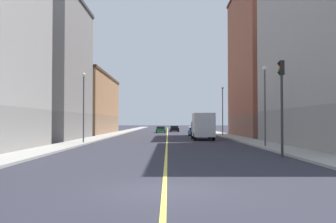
% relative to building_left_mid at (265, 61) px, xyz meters
% --- Properties ---
extents(ground_plane, '(400.00, 400.00, 0.00)m').
position_rel_building_left_mid_xyz_m(ground_plane, '(-14.38, -42.14, -11.00)').
color(ground_plane, '#2B2B35').
rests_on(ground_plane, ground).
extents(sidewalk_left, '(2.72, 168.00, 0.15)m').
position_rel_building_left_mid_xyz_m(sidewalk_left, '(-5.39, 6.86, -10.93)').
color(sidewalk_left, '#9E9B93').
rests_on(sidewalk_left, ground).
extents(sidewalk_right, '(2.72, 168.00, 0.15)m').
position_rel_building_left_mid_xyz_m(sidewalk_right, '(-23.37, 6.86, -10.93)').
color(sidewalk_right, '#9E9B93').
rests_on(sidewalk_right, ground).
extents(lane_center_stripe, '(0.16, 154.00, 0.01)m').
position_rel_building_left_mid_xyz_m(lane_center_stripe, '(-14.38, 6.86, -10.99)').
color(lane_center_stripe, '#E5D14C').
rests_on(lane_center_stripe, ground).
extents(building_left_mid, '(8.37, 18.88, 21.98)m').
position_rel_building_left_mid_xyz_m(building_left_mid, '(0.00, 0.00, 0.00)').
color(building_left_mid, brown).
rests_on(building_left_mid, ground).
extents(building_right_midblock, '(8.37, 14.38, 16.93)m').
position_rel_building_left_mid_xyz_m(building_right_midblock, '(-28.77, -9.57, -2.53)').
color(building_right_midblock, slate).
rests_on(building_right_midblock, ground).
extents(building_right_distant, '(8.37, 25.39, 10.44)m').
position_rel_building_left_mid_xyz_m(building_right_distant, '(-28.77, 11.95, -5.77)').
color(building_right_distant, '#8F6B4F').
rests_on(building_right_distant, ground).
extents(traffic_light_left_near, '(0.40, 0.32, 6.00)m').
position_rel_building_left_mid_xyz_m(traffic_light_left_near, '(-7.17, -30.81, -7.12)').
color(traffic_light_left_near, '#2D2D2D').
rests_on(traffic_light_left_near, ground).
extents(street_lamp_left_near, '(0.36, 0.36, 6.69)m').
position_rel_building_left_mid_xyz_m(street_lamp_left_near, '(-6.15, -22.93, -6.76)').
color(street_lamp_left_near, '#4C4C51').
rests_on(street_lamp_left_near, ground).
extents(street_lamp_right_near, '(0.36, 0.36, 6.86)m').
position_rel_building_left_mid_xyz_m(street_lamp_right_near, '(-22.61, -17.33, -6.67)').
color(street_lamp_right_near, '#4C4C51').
rests_on(street_lamp_right_near, ground).
extents(street_lamp_left_far, '(0.36, 0.36, 7.22)m').
position_rel_building_left_mid_xyz_m(street_lamp_left_far, '(-6.15, 1.15, -6.49)').
color(street_lamp_left_far, '#4C4C51').
rests_on(street_lamp_left_far, ground).
extents(car_green, '(1.91, 4.31, 1.24)m').
position_rel_building_left_mid_xyz_m(car_green, '(-15.69, 19.03, -10.40)').
color(car_green, '#1E6B38').
rests_on(car_green, ground).
extents(car_black, '(2.01, 4.32, 1.27)m').
position_rel_building_left_mid_xyz_m(car_black, '(-12.94, 25.02, -10.38)').
color(car_black, black).
rests_on(car_black, ground).
extents(car_teal, '(1.86, 4.61, 1.28)m').
position_rel_building_left_mid_xyz_m(car_teal, '(-10.15, 3.08, -10.38)').
color(car_teal, '#196670').
rests_on(car_teal, ground).
extents(box_truck, '(2.44, 6.92, 3.17)m').
position_rel_building_left_mid_xyz_m(box_truck, '(-10.11, -9.43, -9.35)').
color(box_truck, navy).
rests_on(box_truck, ground).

